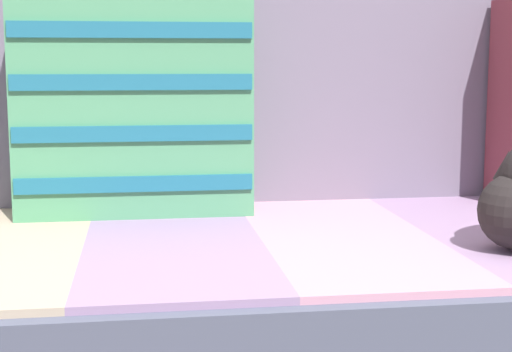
{
  "coord_description": "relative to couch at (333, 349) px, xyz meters",
  "views": [
    {
      "loc": [
        -0.31,
        -1.07,
        0.68
      ],
      "look_at": [
        -0.14,
        0.08,
        0.51
      ],
      "focal_mm": 55.0,
      "sensor_mm": 36.0,
      "label": 1
    }
  ],
  "objects": [
    {
      "name": "couch",
      "position": [
        0.0,
        0.0,
        0.0
      ],
      "size": [
        1.98,
        0.79,
        0.41
      ],
      "color": "#3D3838",
      "rests_on": "ground_plane"
    },
    {
      "name": "throw_pillow_striped",
      "position": [
        -0.32,
        0.18,
        0.4
      ],
      "size": [
        0.41,
        0.14,
        0.38
      ],
      "color": "#4C9366",
      "rests_on": "couch"
    },
    {
      "name": "sofa_backrest",
      "position": [
        0.0,
        0.33,
        0.45
      ],
      "size": [
        1.94,
        0.14,
        0.48
      ],
      "color": "slate",
      "rests_on": "couch"
    }
  ]
}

